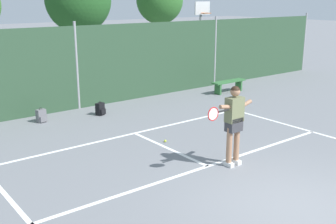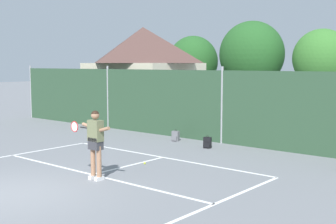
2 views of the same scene
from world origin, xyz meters
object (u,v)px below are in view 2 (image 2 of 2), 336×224
tennis_player (95,138)px  backpack_grey (175,136)px  tennis_ball (145,163)px  backpack_black (207,143)px

tennis_player → backpack_grey: size_ratio=4.01×
tennis_ball → backpack_grey: size_ratio=0.14×
tennis_player → backpack_black: tennis_player is taller
tennis_player → backpack_black: size_ratio=4.01×
tennis_player → backpack_grey: tennis_player is taller
backpack_black → tennis_ball: bearing=-89.0°
tennis_ball → backpack_grey: backpack_grey is taller
tennis_ball → tennis_player: bearing=-83.2°
tennis_player → backpack_black: 5.68m
tennis_ball → backpack_black: (-0.06, 3.42, 0.16)m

